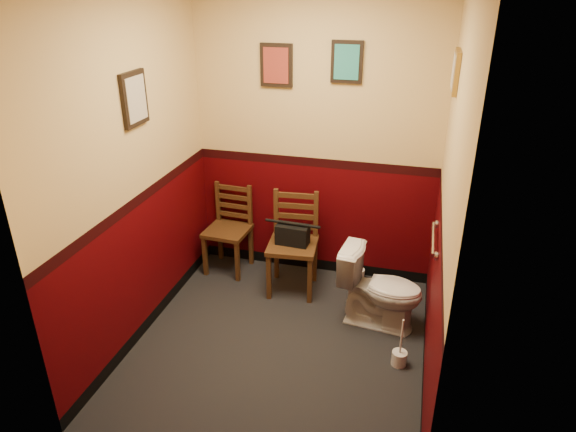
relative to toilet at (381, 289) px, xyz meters
name	(u,v)px	position (x,y,z in m)	size (l,w,h in m)	color
floor	(280,343)	(-0.72, -0.47, -0.33)	(2.20, 2.40, 0.00)	black
wall_back	(316,136)	(-0.72, 0.73, 1.02)	(2.20, 2.70, 0.00)	#3D0206
wall_front	(209,274)	(-0.72, -1.67, 1.02)	(2.20, 2.70, 0.00)	#3D0206
wall_left	(134,170)	(-1.82, -0.47, 1.02)	(2.40, 2.70, 0.00)	#3D0206
wall_right	(447,201)	(0.38, -0.47, 1.02)	(2.40, 2.70, 0.00)	#3D0206
grab_bar	(434,239)	(0.35, -0.22, 0.62)	(0.05, 0.56, 0.06)	silver
framed_print_back_a	(276,65)	(-1.07, 0.71, 1.62)	(0.28, 0.04, 0.36)	black
framed_print_back_b	(347,62)	(-0.47, 0.71, 1.67)	(0.26, 0.04, 0.34)	black
framed_print_left	(135,99)	(-1.80, -0.37, 1.52)	(0.04, 0.30, 0.38)	black
framed_print_right	(456,71)	(0.36, 0.13, 1.72)	(0.04, 0.34, 0.28)	olive
toilet	(381,289)	(0.00, 0.00, 0.00)	(0.38, 0.68, 0.66)	white
toilet_brush	(399,357)	(0.20, -0.47, -0.27)	(0.11, 0.11, 0.40)	silver
chair_left	(229,229)	(-1.51, 0.54, 0.09)	(0.42, 0.42, 0.84)	#492C16
chair_right	(293,243)	(-0.82, 0.36, 0.13)	(0.46, 0.46, 0.91)	#492C16
handbag	(293,234)	(-0.82, 0.32, 0.24)	(0.29, 0.16, 0.21)	black
tp_stack	(352,270)	(-0.32, 0.64, -0.24)	(0.25, 0.13, 0.22)	silver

